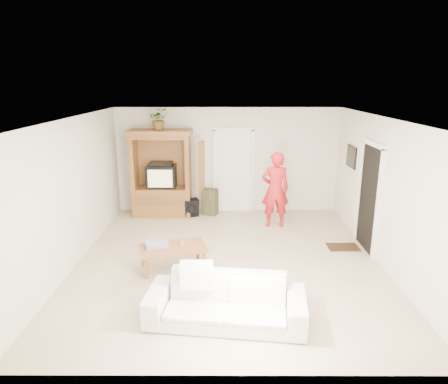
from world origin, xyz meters
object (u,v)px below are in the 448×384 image
object	(u,v)px
armoire	(163,179)
sofa	(226,301)
coffee_table	(173,249)
man	(275,190)

from	to	relation	value
armoire	sofa	size ratio (longest dim) A/B	0.98
sofa	coffee_table	world-z (taller)	sofa
armoire	sofa	xyz separation A→B (m)	(1.53, -4.60, -0.59)
sofa	coffee_table	distance (m)	1.86
sofa	coffee_table	xyz separation A→B (m)	(-0.92, 1.61, 0.05)
man	sofa	xyz separation A→B (m)	(-1.11, -3.79, -0.55)
sofa	man	bearing A→B (deg)	80.37
man	sofa	world-z (taller)	man
armoire	man	bearing A→B (deg)	-17.07
sofa	coffee_table	bearing A→B (deg)	126.49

